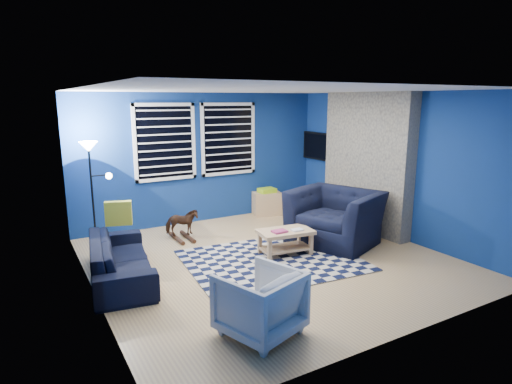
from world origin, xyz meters
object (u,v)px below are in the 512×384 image
rocking_horse (182,223)px  coffee_table (285,237)px  cabinet (267,203)px  floor_lamp (91,161)px  tv (319,146)px  armchair_big (335,217)px  armchair_bent (260,303)px  sofa (120,259)px

rocking_horse → coffee_table: 1.88m
coffee_table → cabinet: size_ratio=1.37×
floor_lamp → tv: bearing=-0.1°
armchair_big → armchair_bent: bearing=-75.8°
sofa → floor_lamp: floor_lamp is taller
cabinet → sofa: bearing=-136.6°
coffee_table → floor_lamp: size_ratio=0.52×
tv → armchair_big: tv is taller
tv → coffee_table: bearing=-137.6°
tv → armchair_big: size_ratio=0.73×
armchair_big → cabinet: (-0.04, 2.12, -0.20)m
tv → sofa: 4.94m
tv → cabinet: (-1.13, 0.25, -1.15)m
cabinet → armchair_bent: bearing=-107.1°
coffee_table → cabinet: bearing=65.5°
armchair_bent → floor_lamp: (-0.95, 3.72, 1.06)m
armchair_big → rocking_horse: 2.60m
armchair_big → coffee_table: armchair_big is taller
sofa → cabinet: (3.42, 1.84, -0.03)m
armchair_big → sofa: bearing=-116.5°
sofa → rocking_horse: size_ratio=3.47×
sofa → armchair_big: size_ratio=1.39×
tv → coffee_table: 3.08m
tv → armchair_bent: (-3.63, -3.72, -1.06)m
tv → cabinet: bearing=167.5°
tv → cabinet: tv is taller
armchair_bent → coffee_table: (1.50, 1.78, -0.05)m
tv → armchair_big: bearing=-120.2°
armchair_bent → cabinet: size_ratio=1.16×
armchair_bent → cabinet: bearing=-140.4°
tv → sofa: size_ratio=0.52×
armchair_big → cabinet: size_ratio=2.12×
armchair_big → armchair_bent: size_ratio=1.82×
coffee_table → armchair_big: bearing=3.8°
armchair_big → rocking_horse: armchair_big is taller
rocking_horse → cabinet: 2.24m
sofa → armchair_bent: size_ratio=2.54×
floor_lamp → rocking_horse: bearing=-18.4°
tv → sofa: (-4.55, -1.59, -1.12)m
sofa → cabinet: cabinet is taller
armchair_big → cabinet: bearing=159.3°
sofa → rocking_horse: 1.73m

